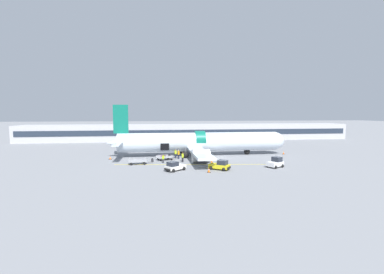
{
  "coord_description": "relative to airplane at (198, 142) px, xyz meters",
  "views": [
    {
      "loc": [
        -11.43,
        -48.97,
        8.77
      ],
      "look_at": [
        -4.51,
        0.6,
        4.18
      ],
      "focal_mm": 24.0,
      "sensor_mm": 36.0,
      "label": 1
    }
  ],
  "objects": [
    {
      "name": "safety_cone_nose",
      "position": [
        18.66,
        -0.96,
        -2.45
      ],
      "size": [
        0.49,
        0.49,
        0.68
      ],
      "color": "black",
      "rests_on": "ground_plane"
    },
    {
      "name": "baggage_cart_queued",
      "position": [
        -11.64,
        -7.77,
        -2.29
      ],
      "size": [
        4.13,
        1.96,
        0.98
      ],
      "color": "#999BA0",
      "rests_on": "ground_plane"
    },
    {
      "name": "baggage_cart_loading",
      "position": [
        -6.87,
        -4.21,
        -2.3
      ],
      "size": [
        3.91,
        2.69,
        1.0
      ],
      "color": "#999BA0",
      "rests_on": "ground_plane"
    },
    {
      "name": "baggage_tug_lead",
      "position": [
        1.33,
        -13.92,
        -2.1
      ],
      "size": [
        3.44,
        3.09,
        1.54
      ],
      "color": "yellow",
      "rests_on": "ground_plane"
    },
    {
      "name": "suitcase_on_tarmac_upright",
      "position": [
        -9.28,
        -6.27,
        -2.45
      ],
      "size": [
        0.44,
        0.26,
        0.75
      ],
      "color": "#2D2D33",
      "rests_on": "ground_plane"
    },
    {
      "name": "ground_plane",
      "position": [
        2.94,
        -3.46,
        -2.77
      ],
      "size": [
        500.0,
        500.0,
        0.0
      ],
      "primitive_type": "plane",
      "color": "gray"
    },
    {
      "name": "terminal_strip",
      "position": [
        2.94,
        32.12,
        -0.19
      ],
      "size": [
        106.75,
        9.16,
        5.16
      ],
      "color": "#B2B2B7",
      "rests_on": "ground_plane"
    },
    {
      "name": "apron_marking_line",
      "position": [
        -1.42,
        -9.38,
        -2.76
      ],
      "size": [
        28.67,
        3.92,
        0.01
      ],
      "color": "yellow",
      "rests_on": "ground_plane"
    },
    {
      "name": "ground_crew_supervisor",
      "position": [
        -7.33,
        -7.23,
        -1.96
      ],
      "size": [
        0.49,
        0.49,
        1.54
      ],
      "color": "#2D2D33",
      "rests_on": "ground_plane"
    },
    {
      "name": "ground_crew_loader_a",
      "position": [
        -4.28,
        -3.4,
        -1.84
      ],
      "size": [
        0.47,
        0.62,
        1.76
      ],
      "color": "#1E2338",
      "rests_on": "ground_plane"
    },
    {
      "name": "ground_crew_driver",
      "position": [
        -3.82,
        -6.7,
        -1.85
      ],
      "size": [
        0.47,
        0.61,
        1.74
      ],
      "color": "black",
      "rests_on": "ground_plane"
    },
    {
      "name": "safety_cone_tail",
      "position": [
        -17.32,
        -2.04,
        -2.5
      ],
      "size": [
        0.6,
        0.6,
        0.58
      ],
      "color": "black",
      "rests_on": "ground_plane"
    },
    {
      "name": "baggage_tug_mid",
      "position": [
        -5.76,
        -13.65,
        -2.13
      ],
      "size": [
        3.51,
        3.13,
        1.46
      ],
      "color": "silver",
      "rests_on": "ground_plane"
    },
    {
      "name": "ground_crew_loader_b",
      "position": [
        -4.8,
        -2.61,
        -1.84
      ],
      "size": [
        0.56,
        0.56,
        1.76
      ],
      "color": "#1E2338",
      "rests_on": "ground_plane"
    },
    {
      "name": "safety_cone_wingtip",
      "position": [
        1.23,
        -8.16,
        -2.4
      ],
      "size": [
        0.49,
        0.49,
        0.78
      ],
      "color": "black",
      "rests_on": "ground_plane"
    },
    {
      "name": "safety_cone_engine_left",
      "position": [
        -0.78,
        -15.48,
        -2.41
      ],
      "size": [
        0.51,
        0.51,
        0.75
      ],
      "color": "black",
      "rests_on": "ground_plane"
    },
    {
      "name": "airplane",
      "position": [
        0.0,
        0.0,
        0.0
      ],
      "size": [
        37.4,
        29.61,
        10.51
      ],
      "color": "silver",
      "rests_on": "ground_plane"
    },
    {
      "name": "baggage_tug_rear",
      "position": [
        10.76,
        -13.41,
        -2.05
      ],
      "size": [
        3.13,
        2.73,
        1.7
      ],
      "color": "white",
      "rests_on": "ground_plane"
    }
  ]
}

